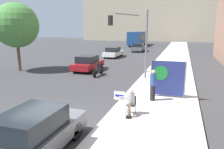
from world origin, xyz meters
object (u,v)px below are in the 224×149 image
(traffic_light_pole, at_px, (131,32))
(motorcycle_on_road, at_px, (98,70))
(pedestrian_behind, at_px, (156,77))
(city_bus_on_road, at_px, (138,38))
(protest_banner, at_px, (167,78))
(parked_car_curbside, at_px, (34,133))
(car_on_road_midblock, at_px, (113,52))
(jogger_on_sidewalk, at_px, (153,85))
(car_on_road_nearest, at_px, (88,63))
(seated_protester, at_px, (130,101))
(car_on_road_distant, at_px, (139,47))
(street_tree_near_curb, at_px, (16,25))

(traffic_light_pole, bearing_deg, motorcycle_on_road, -176.48)
(pedestrian_behind, bearing_deg, city_bus_on_road, -16.36)
(protest_banner, distance_m, parked_car_curbside, 7.99)
(car_on_road_midblock, bearing_deg, traffic_light_pole, -66.24)
(motorcycle_on_road, bearing_deg, jogger_on_sidewalk, -46.05)
(city_bus_on_road, bearing_deg, parked_car_curbside, -82.59)
(protest_banner, bearing_deg, city_bus_on_road, 103.77)
(jogger_on_sidewalk, xyz_separation_m, city_bus_on_road, (-8.98, 40.34, 0.87))
(pedestrian_behind, distance_m, car_on_road_midblock, 17.81)
(parked_car_curbside, height_order, car_on_road_midblock, parked_car_curbside)
(traffic_light_pole, distance_m, car_on_road_nearest, 5.83)
(pedestrian_behind, distance_m, traffic_light_pole, 5.30)
(seated_protester, xyz_separation_m, protest_banner, (1.40, 3.23, 0.46))
(pedestrian_behind, height_order, car_on_road_nearest, pedestrian_behind)
(protest_banner, bearing_deg, car_on_road_distant, 104.50)
(car_on_road_nearest, xyz_separation_m, city_bus_on_road, (-1.73, 32.75, 1.15))
(protest_banner, bearing_deg, street_tree_near_curb, 161.95)
(parked_car_curbside, xyz_separation_m, street_tree_near_curb, (-10.58, 11.73, 3.55))
(jogger_on_sidewalk, bearing_deg, motorcycle_on_road, -57.30)
(car_on_road_nearest, distance_m, street_tree_near_curb, 7.50)
(car_on_road_nearest, height_order, street_tree_near_curb, street_tree_near_curb)
(car_on_road_distant, relative_size, motorcycle_on_road, 2.20)
(protest_banner, xyz_separation_m, motorcycle_on_road, (-6.14, 4.80, -0.72))
(pedestrian_behind, relative_size, car_on_road_nearest, 0.42)
(traffic_light_pole, xyz_separation_m, car_on_road_nearest, (-4.66, 1.77, -3.03))
(protest_banner, bearing_deg, car_on_road_nearest, 139.68)
(car_on_road_distant, bearing_deg, motorcycle_on_road, -88.36)
(traffic_light_pole, bearing_deg, city_bus_on_road, 100.48)
(pedestrian_behind, bearing_deg, street_tree_near_curb, 46.27)
(jogger_on_sidewalk, relative_size, traffic_light_pole, 0.32)
(jogger_on_sidewalk, relative_size, car_on_road_nearest, 0.41)
(parked_car_curbside, height_order, car_on_road_nearest, parked_car_curbside)
(parked_car_curbside, bearing_deg, street_tree_near_curb, 132.04)
(car_on_road_distant, height_order, city_bus_on_road, city_bus_on_road)
(protest_banner, relative_size, parked_car_curbside, 0.51)
(parked_car_curbside, distance_m, city_bus_on_road, 47.01)
(car_on_road_nearest, bearing_deg, traffic_light_pole, -20.77)
(street_tree_near_curb, bearing_deg, motorcycle_on_road, 1.26)
(protest_banner, xyz_separation_m, parked_car_curbside, (-3.62, -7.11, -0.50))
(traffic_light_pole, relative_size, car_on_road_distant, 1.13)
(protest_banner, height_order, traffic_light_pole, traffic_light_pole)
(traffic_light_pole, relative_size, motorcycle_on_road, 2.48)
(car_on_road_midblock, relative_size, street_tree_near_curb, 0.73)
(seated_protester, relative_size, street_tree_near_curb, 0.19)
(seated_protester, height_order, city_bus_on_road, city_bus_on_road)
(protest_banner, bearing_deg, seated_protester, -113.37)
(parked_car_curbside, bearing_deg, traffic_light_pole, 88.47)
(motorcycle_on_road, bearing_deg, traffic_light_pole, 3.52)
(protest_banner, distance_m, car_on_road_distant, 26.96)
(traffic_light_pole, height_order, city_bus_on_road, traffic_light_pole)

